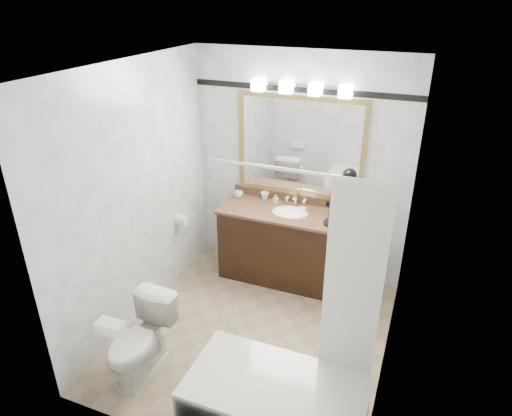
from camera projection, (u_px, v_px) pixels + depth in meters
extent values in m
cube|color=gray|center=(255.00, 334.00, 4.43)|extent=(2.40, 2.60, 0.01)
cube|color=white|center=(255.00, 66.00, 3.34)|extent=(2.40, 2.60, 0.01)
cube|color=white|center=(299.00, 168.00, 4.98)|extent=(2.40, 0.01, 2.50)
cube|color=white|center=(176.00, 309.00, 2.79)|extent=(2.40, 0.01, 2.50)
cube|color=white|center=(136.00, 197.00, 4.29)|extent=(0.01, 2.60, 2.50)
cube|color=white|center=(401.00, 245.00, 3.48)|extent=(0.01, 2.60, 2.50)
cube|color=black|center=(289.00, 247.00, 5.10)|extent=(1.50, 0.55, 0.82)
cube|color=brown|center=(290.00, 213.00, 4.91)|extent=(1.53, 0.58, 0.03)
cube|color=brown|center=(298.00, 198.00, 5.11)|extent=(1.53, 0.03, 0.10)
ellipsoid|color=white|center=(290.00, 215.00, 4.92)|extent=(0.44, 0.34, 0.14)
cube|color=olive|center=(302.00, 97.00, 4.62)|extent=(1.40, 0.04, 0.05)
cube|color=olive|center=(298.00, 192.00, 5.07)|extent=(1.40, 0.04, 0.05)
cube|color=olive|center=(241.00, 140.00, 5.07)|extent=(0.05, 0.04, 1.00)
cube|color=olive|center=(364.00, 155.00, 4.62)|extent=(0.05, 0.04, 1.00)
cube|color=white|center=(300.00, 147.00, 4.85)|extent=(1.30, 0.01, 1.00)
cube|color=silver|center=(302.00, 85.00, 4.56)|extent=(0.90, 0.05, 0.03)
cube|color=white|center=(258.00, 85.00, 4.67)|extent=(0.12, 0.12, 0.12)
cube|color=white|center=(286.00, 87.00, 4.57)|extent=(0.12, 0.12, 0.12)
cube|color=white|center=(315.00, 89.00, 4.47)|extent=(0.12, 0.12, 0.12)
cube|color=white|center=(346.00, 91.00, 4.37)|extent=(0.12, 0.12, 0.12)
cube|color=black|center=(303.00, 90.00, 4.60)|extent=(2.40, 0.01, 0.06)
cube|color=white|center=(275.00, 406.00, 3.38)|extent=(1.30, 0.72, 0.45)
cylinder|color=silver|center=(300.00, 172.00, 2.95)|extent=(1.30, 0.02, 0.02)
cube|color=white|center=(353.00, 285.00, 3.14)|extent=(0.40, 0.04, 1.55)
cylinder|color=white|center=(182.00, 220.00, 5.06)|extent=(0.11, 0.12, 0.12)
imported|color=white|center=(140.00, 341.00, 3.83)|extent=(0.41, 0.69, 0.69)
cube|color=white|center=(110.00, 327.00, 3.41)|extent=(0.21, 0.12, 0.09)
cylinder|color=black|center=(333.00, 223.00, 4.66)|extent=(0.19, 0.19, 0.02)
cylinder|color=black|center=(337.00, 209.00, 4.64)|extent=(0.16, 0.16, 0.28)
sphere|color=black|center=(338.00, 196.00, 4.58)|extent=(0.17, 0.17, 0.17)
cube|color=black|center=(333.00, 203.00, 4.54)|extent=(0.13, 0.13, 0.05)
cylinder|color=silver|center=(332.00, 221.00, 4.63)|extent=(0.06, 0.06, 0.06)
imported|color=white|center=(239.00, 194.00, 5.24)|extent=(0.12, 0.12, 0.08)
imported|color=white|center=(265.00, 196.00, 5.19)|extent=(0.12, 0.12, 0.09)
imported|color=white|center=(276.00, 199.00, 5.09)|extent=(0.06, 0.06, 0.10)
cube|color=beige|center=(303.00, 208.00, 4.97)|extent=(0.08, 0.06, 0.02)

